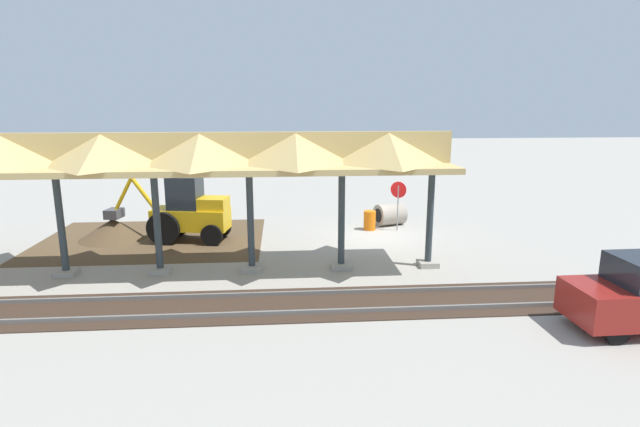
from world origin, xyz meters
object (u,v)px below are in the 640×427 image
at_px(stop_sign, 398,195).
at_px(traffic_barrel, 370,220).
at_px(backhoe, 187,212).
at_px(concrete_pipe, 390,214).

relative_size(stop_sign, traffic_barrel, 2.57).
distance_m(backhoe, concrete_pipe, 9.58).
height_order(stop_sign, traffic_barrel, stop_sign).
xyz_separation_m(backhoe, concrete_pipe, (-9.31, -2.12, -0.73)).
bearing_deg(stop_sign, traffic_barrel, -9.67).
bearing_deg(stop_sign, concrete_pipe, -83.84).
relative_size(backhoe, concrete_pipe, 3.35).
bearing_deg(concrete_pipe, stop_sign, 96.16).
bearing_deg(traffic_barrel, backhoe, 8.72).
bearing_deg(concrete_pipe, backhoe, 12.84).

